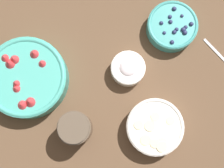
{
  "coord_description": "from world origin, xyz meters",
  "views": [
    {
      "loc": [
        -0.1,
        -0.14,
        0.96
      ],
      "look_at": [
        -0.01,
        -0.04,
        0.05
      ],
      "focal_mm": 50.0,
      "sensor_mm": 36.0,
      "label": 1
    }
  ],
  "objects": [
    {
      "name": "ground_plane",
      "position": [
        0.0,
        0.0,
        0.0
      ],
      "size": [
        4.0,
        4.0,
        0.0
      ],
      "primitive_type": "plane",
      "color": "brown"
    },
    {
      "name": "jar_chocolate",
      "position": [
        -0.17,
        -0.06,
        0.05
      ],
      "size": [
        0.09,
        0.09,
        0.11
      ],
      "color": "brown",
      "rests_on": "ground_plane"
    },
    {
      "name": "bowl_bananas",
      "position": [
        -0.0,
        -0.22,
        0.03
      ],
      "size": [
        0.17,
        0.17,
        0.06
      ],
      "color": "silver",
      "rests_on": "ground_plane"
    },
    {
      "name": "bowl_cream",
      "position": [
        0.07,
        -0.04,
        0.03
      ],
      "size": [
        0.1,
        0.1,
        0.05
      ],
      "color": "white",
      "rests_on": "ground_plane"
    },
    {
      "name": "bowl_blueberries",
      "position": [
        0.26,
        -0.03,
        0.03
      ],
      "size": [
        0.16,
        0.16,
        0.05
      ],
      "color": "teal",
      "rests_on": "ground_plane"
    },
    {
      "name": "bowl_strawberries",
      "position": [
        -0.18,
        0.15,
        0.04
      ],
      "size": [
        0.24,
        0.24,
        0.09
      ],
      "color": "#47AD9E",
      "rests_on": "ground_plane"
    }
  ]
}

